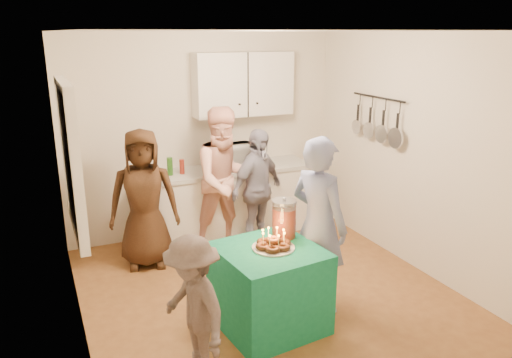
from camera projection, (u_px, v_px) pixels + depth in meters
name	position (u px, v px, depth m)	size (l,w,h in m)	color
floor	(270.00, 295.00, 5.10)	(4.00, 4.00, 0.00)	brown
ceiling	(272.00, 31.00, 4.37)	(4.00, 4.00, 0.00)	white
back_wall	(204.00, 135.00, 6.48)	(3.60, 3.60, 0.00)	silver
left_wall	(71.00, 198.00, 4.02)	(4.00, 4.00, 0.00)	silver
right_wall	(419.00, 155.00, 5.45)	(4.00, 4.00, 0.00)	silver
window_night	(69.00, 160.00, 4.23)	(0.04, 1.00, 1.20)	black
counter	(228.00, 203.00, 6.55)	(2.20, 0.58, 0.86)	white
countertop	(227.00, 170.00, 6.42)	(2.24, 0.62, 0.05)	beige
upper_cabinet	(243.00, 84.00, 6.37)	(1.30, 0.30, 0.80)	white
pot_rack	(375.00, 118.00, 5.94)	(0.12, 1.00, 0.60)	black
microwave	(234.00, 156.00, 6.41)	(0.53, 0.36, 0.29)	white
party_table	(269.00, 288.00, 4.49)	(0.85, 0.85, 0.76)	#12774F
donut_cake	(273.00, 239.00, 4.37)	(0.38, 0.38, 0.18)	#381C0C
punch_jar	(284.00, 220.00, 4.59)	(0.22, 0.22, 0.34)	red
man_birthday	(319.00, 225.00, 4.67)	(0.62, 0.41, 1.70)	#818BBC
woman_back_left	(144.00, 199.00, 5.58)	(0.78, 0.51, 1.59)	brown
woman_back_center	(226.00, 180.00, 5.98)	(0.86, 0.67, 1.77)	#FF9685
woman_back_right	(257.00, 190.00, 6.07)	(0.88, 0.36, 1.49)	#13113A
child_near_left	(193.00, 308.00, 3.77)	(0.75, 0.43, 1.17)	#4D403D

